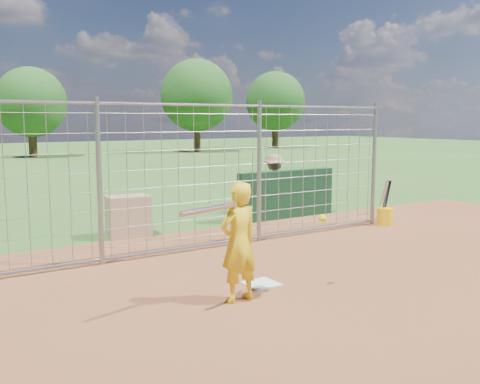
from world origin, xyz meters
TOP-DOWN VIEW (x-y plane):
  - ground at (0.00, 0.00)m, footprint 100.00×100.00m
  - infield_dirt at (0.00, -3.00)m, footprint 18.00×18.00m
  - home_plate at (0.00, -0.20)m, footprint 0.43×0.43m
  - dugout_wall at (3.40, 3.60)m, footprint 2.60×0.20m
  - batter at (-0.63, -0.60)m, footprint 0.59×0.42m
  - bystander_c at (3.57, 4.32)m, footprint 0.94×0.55m
  - equipment_bin at (-0.40, 3.69)m, footprint 0.86×0.65m
  - equipment_in_play at (-0.74, -0.79)m, footprint 2.12×0.29m
  - bucket_with_bats at (4.64, 1.76)m, footprint 0.34×0.36m
  - backstop_fence at (0.00, 2.00)m, footprint 9.08×0.08m
  - tree_line at (3.13, 28.13)m, footprint 44.66×6.72m

SIDE VIEW (x-z plane):
  - ground at x=0.00m, z-range 0.00..0.00m
  - infield_dirt at x=0.00m, z-range 0.01..0.01m
  - home_plate at x=0.00m, z-range 0.00..0.02m
  - bucket_with_bats at x=4.64m, z-range -0.24..0.73m
  - equipment_bin at x=-0.40m, z-range 0.00..0.80m
  - dugout_wall at x=3.40m, z-range 0.00..1.10m
  - bystander_c at x=3.57m, z-range 0.00..1.43m
  - batter at x=-0.63m, z-range 0.00..1.50m
  - equipment_in_play at x=-0.74m, z-range 1.00..1.34m
  - backstop_fence at x=0.00m, z-range -0.04..2.56m
  - tree_line at x=3.13m, z-range 0.47..6.95m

